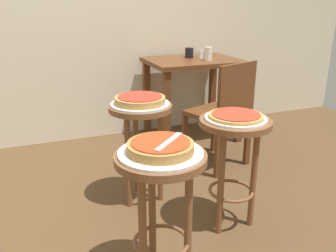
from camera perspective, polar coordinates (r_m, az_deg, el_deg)
The scene contains 16 objects.
ground_plane at distance 2.20m, azimuth -5.58°, elevation -15.90°, with size 6.00×6.00×0.00m, color brown.
stool_foreground at distance 1.58m, azimuth -1.16°, elevation -10.10°, with size 0.40×0.40×0.66m.
serving_plate_foreground at distance 1.50m, azimuth -1.20°, elevation -4.34°, with size 0.36×0.36×0.01m, color silver.
pizza_foreground at distance 1.49m, azimuth -1.21°, elevation -3.34°, with size 0.28×0.28×0.05m.
stool_middle at distance 2.04m, azimuth 10.51°, elevation -3.41°, with size 0.40×0.40×0.66m.
serving_plate_middle at distance 1.98m, azimuth 10.81°, elevation 1.22°, with size 0.34×0.34×0.01m, color silver.
pizza_middle at distance 1.97m, azimuth 10.84°, elevation 1.66°, with size 0.30×0.30×0.02m.
stool_leftside at distance 2.27m, azimuth -4.37°, elevation -0.67°, with size 0.40×0.40×0.66m.
serving_plate_leftside at distance 2.22m, azimuth -4.49°, elevation 3.53°, with size 0.37×0.37×0.01m, color silver.
pizza_leftside at distance 2.21m, azimuth -4.50°, elevation 4.24°, with size 0.31×0.31×0.05m.
dining_table at distance 3.36m, azimuth 3.94°, elevation 8.16°, with size 0.83×0.63×0.77m.
cup_near_edge at distance 3.27m, azimuth 6.46°, elevation 11.45°, with size 0.07×0.07×0.12m, color silver.
cup_far_edge at distance 3.41m, azimuth 3.42°, elevation 11.65°, with size 0.08×0.08×0.09m, color black.
condiment_shaker at distance 3.38m, azimuth 5.25°, elevation 11.39°, with size 0.04×0.04×0.08m, color white.
wooden_chair at distance 2.80m, azimuth 8.95°, elevation 2.43°, with size 0.51×0.51×0.85m.
pizza_server_knife at distance 1.47m, azimuth 0.15°, elevation -2.50°, with size 0.22×0.02×0.01m, color silver.
Camera 1 is at (-0.47, -1.74, 1.27)m, focal length 38.01 mm.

